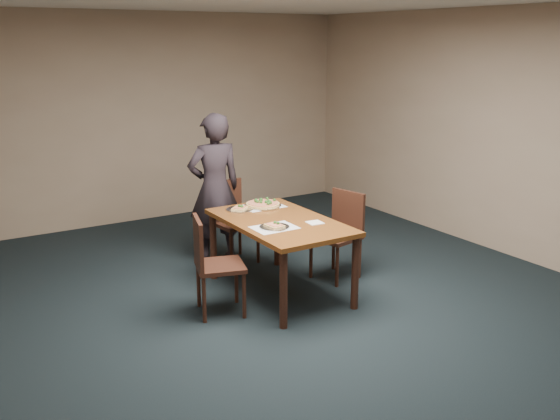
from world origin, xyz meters
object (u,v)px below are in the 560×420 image
chair_far (231,216)px  pizza_pan (263,204)px  slice_plate_far (240,209)px  chair_left (211,260)px  slice_plate_near (274,226)px  diner (215,188)px  dining_table (280,229)px  chair_right (341,229)px

chair_far → pizza_pan: bearing=-88.2°
pizza_pan → slice_plate_far: bearing=-180.0°
chair_left → slice_plate_near: (0.60, -0.10, 0.25)m
diner → slice_plate_far: (-0.05, -0.68, -0.07)m
dining_table → slice_plate_far: 0.56m
diner → slice_plate_near: size_ratio=5.97×
chair_left → pizza_pan: chair_left is taller
chair_left → chair_right: same height
chair_right → pizza_pan: chair_right is taller
chair_far → chair_right: size_ratio=1.00×
slice_plate_near → slice_plate_far: bearing=88.4°
chair_left → pizza_pan: bearing=-38.8°
chair_left → slice_plate_near: 0.66m
chair_left → slice_plate_far: 0.91m
slice_plate_near → chair_far: bearing=80.6°
pizza_pan → chair_left: bearing=-145.4°
slice_plate_near → slice_plate_far: 0.72m
dining_table → chair_right: size_ratio=1.65×
diner → pizza_pan: size_ratio=4.32×
pizza_pan → slice_plate_near: pizza_pan is taller
chair_far → pizza_pan: size_ratio=2.35×
chair_far → slice_plate_near: bearing=-105.7°
chair_far → slice_plate_far: bearing=-115.0°
chair_left → chair_right: bearing=-68.3°
diner → slice_plate_near: 1.40m
chair_right → diner: diner is taller
pizza_pan → slice_plate_near: bearing=-112.3°
pizza_pan → slice_plate_far: (-0.27, -0.00, -0.01)m
pizza_pan → slice_plate_near: (-0.29, -0.72, -0.01)m
dining_table → slice_plate_far: (-0.16, 0.53, 0.10)m
dining_table → diner: size_ratio=0.90×
chair_far → chair_right: 1.29m
pizza_pan → dining_table: bearing=-102.5°
chair_far → chair_left: same height
chair_left → diner: bearing=-10.7°
diner → pizza_pan: 0.72m
chair_right → pizza_pan: size_ratio=2.35×
chair_far → diner: (-0.15, 0.11, 0.32)m
chair_far → chair_right: same height
diner → dining_table: bearing=101.4°
chair_left → slice_plate_far: bearing=-28.7°
diner → slice_plate_far: size_ratio=5.97×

